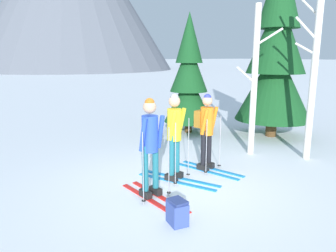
# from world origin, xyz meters

# --- Properties ---
(ground_plane) EXTENTS (400.00, 400.00, 0.00)m
(ground_plane) POSITION_xyz_m (0.00, 0.00, 0.00)
(ground_plane) COLOR white
(skier_in_blue) EXTENTS (0.61, 1.65, 1.76)m
(skier_in_blue) POSITION_xyz_m (-0.64, -0.14, 0.97)
(skier_in_blue) COLOR red
(skier_in_blue) RESTS_ON ground
(skier_in_yellow) EXTENTS (1.05, 1.68, 1.75)m
(skier_in_yellow) POSITION_xyz_m (0.16, 0.30, 0.96)
(skier_in_yellow) COLOR #1E84D1
(skier_in_yellow) RESTS_ON ground
(skier_in_orange) EXTENTS (0.76, 1.57, 1.67)m
(skier_in_orange) POSITION_xyz_m (1.07, 0.45, 0.94)
(skier_in_orange) COLOR #1E84D1
(skier_in_orange) RESTS_ON ground
(pine_tree_near) EXTENTS (2.26, 2.26, 5.46)m
(pine_tree_near) POSITION_xyz_m (4.71, 1.73, 2.50)
(pine_tree_near) COLOR #51381E
(pine_tree_near) RESTS_ON ground
(pine_tree_mid) EXTENTS (1.56, 1.56, 3.77)m
(pine_tree_mid) POSITION_xyz_m (2.84, 3.53, 1.72)
(pine_tree_mid) COLOR #51381E
(pine_tree_mid) RESTS_ON ground
(birch_tree_tall) EXTENTS (1.01, 0.51, 3.65)m
(birch_tree_tall) POSITION_xyz_m (2.80, 0.76, 1.85)
(birch_tree_tall) COLOR silver
(birch_tree_tall) RESTS_ON ground
(birch_tree_slender) EXTENTS (0.44, 0.82, 4.12)m
(birch_tree_slender) POSITION_xyz_m (3.63, -0.25, 2.13)
(birch_tree_slender) COLOR silver
(birch_tree_slender) RESTS_ON ground
(backpack_on_snow_front) EXTENTS (0.29, 0.35, 0.38)m
(backpack_on_snow_front) POSITION_xyz_m (-0.78, -1.18, 0.19)
(backpack_on_snow_front) COLOR #384C99
(backpack_on_snow_front) RESTS_ON ground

